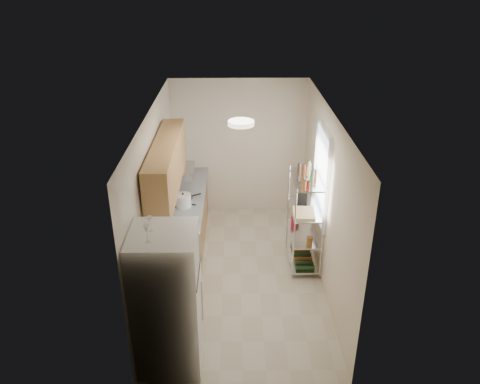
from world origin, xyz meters
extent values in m
cube|color=#BCB098|center=(0.00, 0.00, -0.01)|extent=(2.50, 4.40, 0.01)
cube|color=white|center=(0.00, 0.00, 2.60)|extent=(2.50, 4.40, 0.01)
cube|color=beige|center=(0.00, 2.21, 1.30)|extent=(2.50, 0.01, 2.60)
cube|color=beige|center=(0.00, -2.21, 1.30)|extent=(2.50, 0.01, 2.60)
cube|color=beige|center=(-1.25, 0.00, 1.30)|extent=(0.01, 4.40, 2.60)
cube|color=beige|center=(1.25, 0.00, 1.30)|extent=(0.01, 4.40, 2.60)
cube|color=#9C7042|center=(-0.92, 0.44, 0.43)|extent=(0.60, 3.48, 0.86)
cube|color=gray|center=(-0.90, 0.44, 0.88)|extent=(0.63, 3.51, 0.04)
cube|color=#B7BABC|center=(-0.94, -0.70, 0.88)|extent=(0.52, 0.44, 0.04)
cube|color=#B7BABC|center=(-0.64, 1.80, 0.46)|extent=(0.01, 0.55, 0.72)
cube|color=#9C7042|center=(-1.05, 0.10, 1.81)|extent=(0.33, 2.20, 0.72)
cube|color=#B7BABC|center=(-1.00, 0.90, 1.39)|extent=(0.50, 0.60, 0.12)
cube|color=white|center=(1.23, 0.35, 1.55)|extent=(0.06, 1.00, 1.46)
cube|color=silver|center=(1.00, 0.30, 0.10)|extent=(0.45, 0.90, 0.02)
cube|color=silver|center=(1.00, 0.30, 0.55)|extent=(0.45, 0.90, 0.02)
cube|color=silver|center=(1.00, 0.30, 1.00)|extent=(0.45, 0.90, 0.02)
cube|color=silver|center=(1.00, 0.30, 1.50)|extent=(0.45, 0.90, 0.02)
cylinder|color=silver|center=(0.79, -0.14, 0.78)|extent=(0.02, 0.02, 1.55)
cylinder|color=silver|center=(0.79, 0.74, 0.78)|extent=(0.02, 0.02, 1.55)
cylinder|color=silver|center=(1.22, -0.14, 0.78)|extent=(0.02, 0.02, 1.55)
cylinder|color=silver|center=(1.22, 0.74, 0.78)|extent=(0.02, 0.02, 1.55)
cylinder|color=white|center=(0.00, -0.30, 2.57)|extent=(0.34, 0.34, 0.05)
cube|color=white|center=(-0.87, -1.75, 0.90)|extent=(0.74, 0.74, 1.80)
cylinder|color=white|center=(-0.91, 0.60, 1.00)|extent=(0.26, 0.26, 0.21)
cylinder|color=black|center=(-1.00, 0.67, 0.92)|extent=(0.32, 0.32, 0.05)
cylinder|color=black|center=(-0.89, 0.88, 0.92)|extent=(0.29, 0.29, 0.04)
cube|color=tan|center=(0.96, 0.12, 1.02)|extent=(0.34, 0.43, 0.03)
cube|color=black|center=(0.96, 0.50, 1.15)|extent=(0.18, 0.26, 0.29)
cube|color=maroon|center=(0.89, 0.62, 0.63)|extent=(0.12, 0.15, 0.14)
camera|label=1|loc=(-0.09, -6.06, 4.39)|focal=35.00mm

